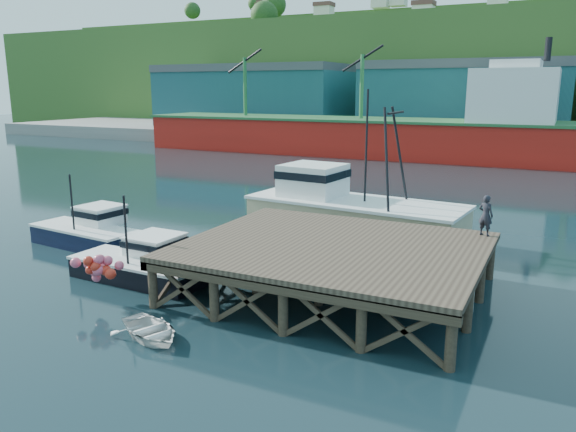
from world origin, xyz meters
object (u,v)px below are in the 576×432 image
Objects in this scene: trawler at (350,207)px; dockworker at (486,215)px; dinghy at (150,330)px; boat_navy at (89,230)px; boat_black at (143,263)px.

trawler reaches higher than dockworker.
trawler reaches higher than dinghy.
trawler is 9.39m from dockworker.
dockworker is (20.17, 3.29, 2.22)m from boat_navy.
trawler is at bearing 18.15° from dinghy.
boat_black reaches higher than dinghy.
boat_black is at bearing 46.17° from dockworker.
trawler is (12.21, 8.09, 0.91)m from boat_navy.
dinghy is at bearing -30.45° from boat_navy.
boat_navy is at bearing 30.68° from dockworker.
dockworker is at bearing 14.96° from boat_navy.
boat_navy is 3.69× the size of dockworker.
trawler is 4.38× the size of dinghy.
boat_navy is at bearing -140.75° from trawler.
boat_black is 0.51× the size of trawler.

